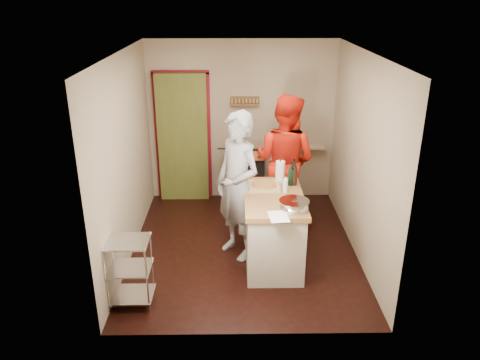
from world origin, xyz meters
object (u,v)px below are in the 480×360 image
Objects in this scene: wire_shelving at (130,269)px; person_stripe at (238,187)px; person_red at (285,161)px; stove at (245,178)px; island at (273,228)px.

wire_shelving is 0.41× the size of person_stripe.
person_red is (1.89, 1.99, 0.54)m from wire_shelving.
person_stripe is 0.99× the size of person_red.
wire_shelving is 1.68m from person_stripe.
island reaches higher than stove.
wire_shelving is 0.59× the size of island.
person_red is at bearing 77.99° from island.
person_stripe is at bearing 86.19° from person_red.
wire_shelving is 2.80m from person_red.
stove is 0.51× the size of person_red.
person_stripe is at bearing 154.62° from island.
island is at bearing -79.83° from stove.
stove is at bearing 100.17° from island.
wire_shelving is at bearing -88.62° from person_stripe.
person_stripe is 1.17m from person_red.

